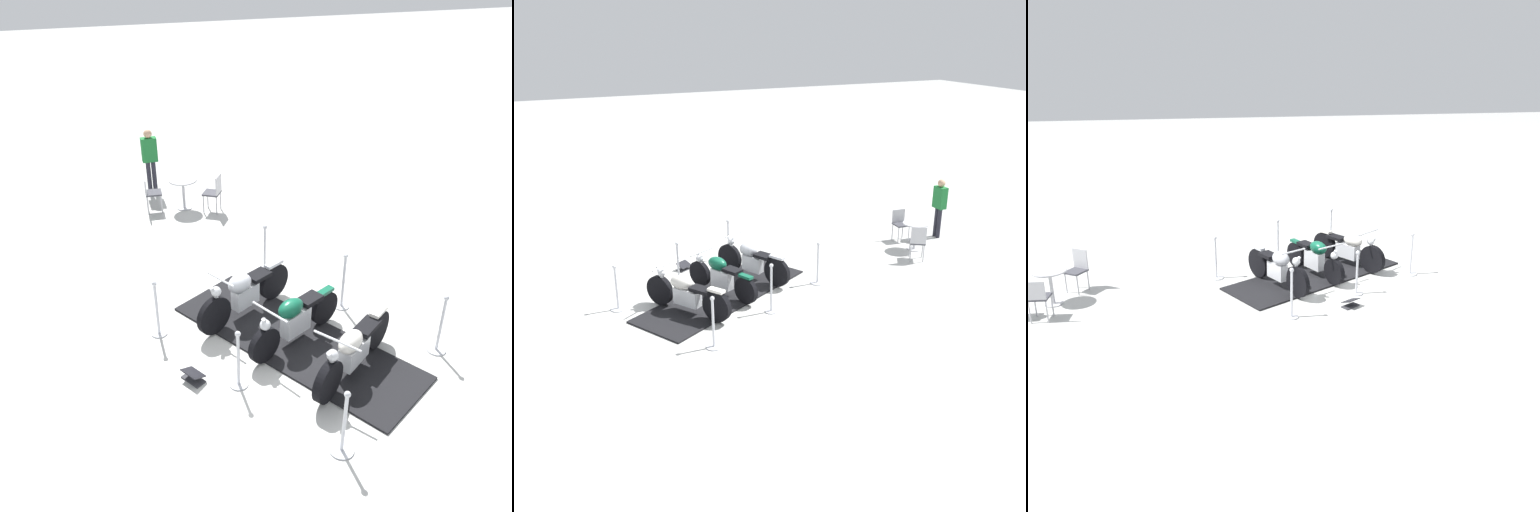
# 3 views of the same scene
# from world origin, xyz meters

# --- Properties ---
(ground_plane) EXTENTS (80.00, 80.00, 0.00)m
(ground_plane) POSITION_xyz_m (0.00, 0.00, 0.00)
(ground_plane) COLOR silver
(display_platform) EXTENTS (4.70, 3.51, 0.04)m
(display_platform) POSITION_xyz_m (0.00, 0.00, 0.02)
(display_platform) COLOR black
(display_platform) RESTS_ON ground_plane
(motorcycle_chrome) EXTENTS (1.10, 2.05, 1.04)m
(motorcycle_chrome) POSITION_xyz_m (-1.00, -0.59, 0.53)
(motorcycle_chrome) COLOR black
(motorcycle_chrome) RESTS_ON display_platform
(motorcycle_forest) EXTENTS (1.11, 1.98, 0.92)m
(motorcycle_forest) POSITION_xyz_m (0.02, -0.04, 0.51)
(motorcycle_forest) COLOR black
(motorcycle_forest) RESTS_ON display_platform
(motorcycle_cream) EXTENTS (1.35, 1.96, 1.00)m
(motorcycle_cream) POSITION_xyz_m (1.03, 0.53, 0.49)
(motorcycle_cream) COLOR black
(motorcycle_cream) RESTS_ON display_platform
(stanchion_right_rear) EXTENTS (0.35, 0.35, 1.07)m
(stanchion_right_rear) POSITION_xyz_m (2.36, -0.32, 0.32)
(stanchion_right_rear) COLOR silver
(stanchion_right_rear) RESTS_ON ground_plane
(stanchion_left_front) EXTENTS (0.34, 0.34, 1.07)m
(stanchion_left_front) POSITION_xyz_m (-2.36, 0.32, 0.33)
(stanchion_left_front) COLOR silver
(stanchion_left_front) RESTS_ON ground_plane
(stanchion_left_rear) EXTENTS (0.32, 0.32, 1.11)m
(stanchion_left_rear) POSITION_xyz_m (1.01, 2.16, 0.37)
(stanchion_left_rear) COLOR silver
(stanchion_left_rear) RESTS_ON ground_plane
(stanchion_right_front) EXTENTS (0.28, 0.28, 1.09)m
(stanchion_right_front) POSITION_xyz_m (-1.01, -2.16, 0.40)
(stanchion_right_front) COLOR silver
(stanchion_right_front) RESTS_ON ground_plane
(stanchion_right_mid) EXTENTS (0.30, 0.30, 1.04)m
(stanchion_right_mid) POSITION_xyz_m (0.68, -1.24, 0.35)
(stanchion_right_mid) COLOR silver
(stanchion_right_mid) RESTS_ON ground_plane
(stanchion_left_mid) EXTENTS (0.29, 0.29, 1.15)m
(stanchion_left_mid) POSITION_xyz_m (-0.68, 1.24, 0.41)
(stanchion_left_mid) COLOR silver
(stanchion_left_mid) RESTS_ON ground_plane
(info_placard) EXTENTS (0.43, 0.38, 0.20)m
(info_placard) POSITION_xyz_m (0.34, -1.88, 0.07)
(info_placard) COLOR #333338
(info_placard) RESTS_ON ground_plane
(cafe_table) EXTENTS (0.72, 0.72, 0.78)m
(cafe_table) POSITION_xyz_m (-5.95, -0.53, 0.59)
(cafe_table) COLOR #B7B7BC
(cafe_table) RESTS_ON ground_plane
(cafe_chair_near_table) EXTENTS (0.55, 0.55, 0.97)m
(cafe_chair_near_table) POSITION_xyz_m (-5.49, 0.15, 0.56)
(cafe_chair_near_table) COLOR #B7B7BC
(cafe_chair_near_table) RESTS_ON ground_plane
(cafe_chair_across_table) EXTENTS (0.44, 0.44, 0.90)m
(cafe_chair_across_table) POSITION_xyz_m (-6.03, -1.35, 0.54)
(cafe_chair_across_table) COLOR #B7B7BC
(cafe_chair_across_table) RESTS_ON ground_plane
(bystander_person) EXTENTS (0.23, 0.41, 1.75)m
(bystander_person) POSITION_xyz_m (-7.21, -1.11, 1.05)
(bystander_person) COLOR #23232D
(bystander_person) RESTS_ON ground_plane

